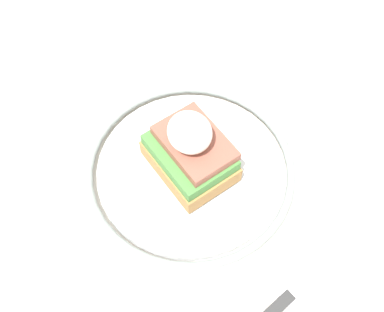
{
  "coord_description": "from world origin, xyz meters",
  "views": [
    {
      "loc": [
        0.23,
        -0.16,
        1.24
      ],
      "look_at": [
        0.0,
        0.0,
        0.78
      ],
      "focal_mm": 45.0,
      "sensor_mm": 36.0,
      "label": 1
    }
  ],
  "objects_px": {
    "sandwich": "(193,151)",
    "fork": "(128,83)",
    "knife": "(283,302)",
    "plate": "(192,168)"
  },
  "relations": [
    {
      "from": "fork",
      "to": "knife",
      "type": "relative_size",
      "value": 0.85
    },
    {
      "from": "sandwich",
      "to": "knife",
      "type": "bearing_deg",
      "value": -4.76
    },
    {
      "from": "plate",
      "to": "sandwich",
      "type": "relative_size",
      "value": 2.5
    },
    {
      "from": "plate",
      "to": "fork",
      "type": "bearing_deg",
      "value": 176.71
    },
    {
      "from": "fork",
      "to": "knife",
      "type": "xyz_separation_m",
      "value": [
        0.33,
        -0.02,
        0.0
      ]
    },
    {
      "from": "knife",
      "to": "plate",
      "type": "bearing_deg",
      "value": 175.37
    },
    {
      "from": "sandwich",
      "to": "fork",
      "type": "relative_size",
      "value": 0.61
    },
    {
      "from": "plate",
      "to": "sandwich",
      "type": "xyz_separation_m",
      "value": [
        0.0,
        0.0,
        0.04
      ]
    },
    {
      "from": "plate",
      "to": "fork",
      "type": "height_order",
      "value": "plate"
    },
    {
      "from": "sandwich",
      "to": "knife",
      "type": "distance_m",
      "value": 0.18
    }
  ]
}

